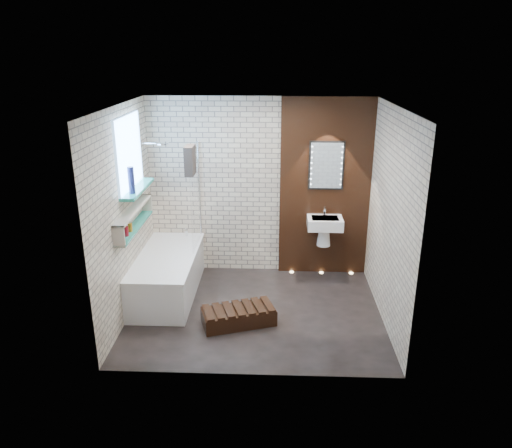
{
  "coord_description": "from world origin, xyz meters",
  "views": [
    {
      "loc": [
        0.23,
        -5.58,
        3.21
      ],
      "look_at": [
        0.0,
        0.15,
        1.15
      ],
      "focal_mm": 34.38,
      "sensor_mm": 36.0,
      "label": 1
    }
  ],
  "objects_px": {
    "bathtub": "(168,274)",
    "washbasin": "(325,227)",
    "bath_screen": "(195,196)",
    "led_mirror": "(326,166)",
    "walnut_step": "(239,316)"
  },
  "relations": [
    {
      "from": "bathtub",
      "to": "bath_screen",
      "type": "bearing_deg",
      "value": 51.1
    },
    {
      "from": "washbasin",
      "to": "bathtub",
      "type": "bearing_deg",
      "value": -163.99
    },
    {
      "from": "bathtub",
      "to": "bath_screen",
      "type": "relative_size",
      "value": 1.24
    },
    {
      "from": "led_mirror",
      "to": "washbasin",
      "type": "bearing_deg",
      "value": -90.0
    },
    {
      "from": "bathtub",
      "to": "led_mirror",
      "type": "height_order",
      "value": "led_mirror"
    },
    {
      "from": "bathtub",
      "to": "led_mirror",
      "type": "distance_m",
      "value": 2.68
    },
    {
      "from": "bathtub",
      "to": "washbasin",
      "type": "relative_size",
      "value": 3.0
    },
    {
      "from": "led_mirror",
      "to": "walnut_step",
      "type": "height_order",
      "value": "led_mirror"
    },
    {
      "from": "led_mirror",
      "to": "walnut_step",
      "type": "distance_m",
      "value": 2.46
    },
    {
      "from": "bathtub",
      "to": "walnut_step",
      "type": "height_order",
      "value": "bathtub"
    },
    {
      "from": "bath_screen",
      "to": "walnut_step",
      "type": "xyz_separation_m",
      "value": [
        0.67,
        -1.19,
        -1.18
      ]
    },
    {
      "from": "walnut_step",
      "to": "bathtub",
      "type": "bearing_deg",
      "value": 143.88
    },
    {
      "from": "led_mirror",
      "to": "walnut_step",
      "type": "xyz_separation_m",
      "value": [
        -1.15,
        -1.53,
        -1.55
      ]
    },
    {
      "from": "bathtub",
      "to": "washbasin",
      "type": "xyz_separation_m",
      "value": [
        2.17,
        0.62,
        0.5
      ]
    },
    {
      "from": "washbasin",
      "to": "walnut_step",
      "type": "relative_size",
      "value": 0.66
    }
  ]
}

